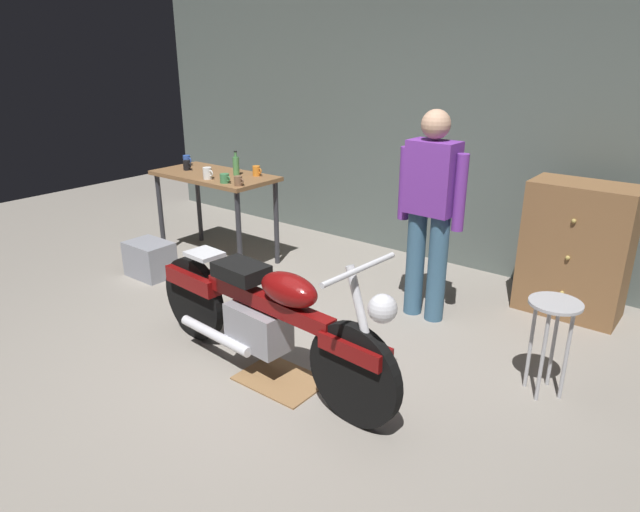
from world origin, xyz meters
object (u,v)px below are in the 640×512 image
Objects in this scene: mug_blue_enamel at (187,160)px; storage_bin at (150,259)px; mug_white_ceramic at (208,173)px; motorcycle at (264,315)px; wooden_dresser at (576,250)px; mug_green_speckled at (225,178)px; person_standing at (430,208)px; mug_black_matte at (187,165)px; mug_brown_stoneware at (238,181)px; bottle at (236,165)px; mug_orange_travel at (257,171)px; shop_stool at (553,323)px.

storage_bin is at bearing -64.82° from mug_blue_enamel.
mug_white_ceramic reaches higher than storage_bin.
storage_bin is at bearing 168.39° from motorcycle.
wooden_dresser is 3.93m from mug_blue_enamel.
mug_green_speckled is (0.54, 0.53, 0.77)m from storage_bin.
motorcycle is at bearing 76.62° from person_standing.
mug_green_speckled is at bearing -12.54° from mug_black_matte.
person_standing is at bearing 10.28° from mug_brown_stoneware.
bottle is (-3.04, -0.83, 0.45)m from wooden_dresser.
person_standing reaches higher than mug_brown_stoneware.
mug_orange_travel is 0.45× the size of bottle.
person_standing is at bearing 155.62° from shop_stool.
wooden_dresser is at bearing 22.74° from mug_brown_stoneware.
shop_stool is 1.45× the size of storage_bin.
storage_bin is (-3.64, -0.34, -0.33)m from shop_stool.
mug_white_ceramic reaches higher than mug_black_matte.
bottle is (-0.16, 0.31, 0.05)m from mug_green_speckled.
person_standing is 2.75m from storage_bin.
shop_stool is 6.04× the size of mug_brown_stoneware.
storage_bin is 1.24m from bottle.
motorcycle is 20.59× the size of mug_black_matte.
motorcycle is 2.24m from mug_orange_travel.
mug_green_speckled is (-3.10, 0.19, 0.44)m from shop_stool.
person_standing reaches higher than bottle.
mug_brown_stoneware is 0.44× the size of bottle.
shop_stool is 5.63× the size of mug_blue_enamel.
storage_bin is at bearing -174.63° from shop_stool.
mug_blue_enamel is at bearing -168.27° from wooden_dresser.
wooden_dresser is (0.92, 0.81, -0.38)m from person_standing.
wooden_dresser reaches higher than mug_white_ceramic.
shop_stool is 3.67m from storage_bin.
shop_stool is 3.17m from mug_orange_travel.
mug_brown_stoneware is (0.72, 0.54, 0.77)m from storage_bin.
mug_brown_stoneware is at bearing 176.20° from shop_stool.
mug_black_matte reaches higher than storage_bin.
wooden_dresser is at bearing 19.65° from mug_white_ceramic.
wooden_dresser is (-0.22, 1.32, 0.05)m from shop_stool.
mug_black_matte is (-2.30, 1.30, 0.50)m from motorcycle.
mug_blue_enamel is 0.97m from mug_orange_travel.
bottle is at bearing -150.83° from mug_orange_travel.
wooden_dresser is 2.98m from mug_orange_travel.
person_standing is 1.94m from mug_orange_travel.
mug_white_ceramic is at bearing 178.34° from mug_brown_stoneware.
mug_blue_enamel is at bearing 140.22° from mug_black_matte.
mug_blue_enamel is at bearing 177.77° from bottle.
mug_blue_enamel is (-1.13, 0.34, 0.01)m from mug_brown_stoneware.
storage_bin is (-2.50, -0.86, -0.76)m from person_standing.
mug_black_matte is at bearing 169.93° from mug_brown_stoneware.
person_standing is 13.80× the size of mug_white_ceramic.
motorcycle is 3.42× the size of shop_stool.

